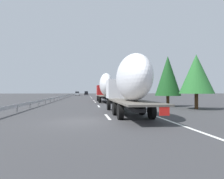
{
  "coord_description": "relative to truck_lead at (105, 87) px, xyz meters",
  "views": [
    {
      "loc": [
        -12.38,
        -0.22,
        1.89
      ],
      "look_at": [
        17.62,
        -4.21,
        2.19
      ],
      "focal_mm": 31.17,
      "sensor_mm": 36.0,
      "label": 1
    }
  ],
  "objects": [
    {
      "name": "ground_plane",
      "position": [
        18.19,
        3.6,
        -2.75
      ],
      "size": [
        260.0,
        260.0,
        0.0
      ],
      "primitive_type": "plane",
      "color": "#38383A"
    },
    {
      "name": "lane_stripe_0",
      "position": [
        -19.81,
        1.8,
        -2.75
      ],
      "size": [
        3.2,
        0.2,
        0.01
      ],
      "primitive_type": "cube",
      "color": "white",
      "rests_on": "ground_plane"
    },
    {
      "name": "lane_stripe_1",
      "position": [
        -9.52,
        1.8,
        -2.75
      ],
      "size": [
        3.2,
        0.2,
        0.01
      ],
      "primitive_type": "cube",
      "color": "white",
      "rests_on": "ground_plane"
    },
    {
      "name": "lane_stripe_2",
      "position": [
        0.02,
        1.8,
        -2.75
      ],
      "size": [
        3.2,
        0.2,
        0.01
      ],
      "primitive_type": "cube",
      "color": "white",
      "rests_on": "ground_plane"
    },
    {
      "name": "lane_stripe_3",
      "position": [
        5.8,
        1.8,
        -2.75
      ],
      "size": [
        3.2,
        0.2,
        0.01
      ],
      "primitive_type": "cube",
      "color": "white",
      "rests_on": "ground_plane"
    },
    {
      "name": "lane_stripe_4",
      "position": [
        19.55,
        1.8,
        -2.75
      ],
      "size": [
        3.2,
        0.2,
        0.01
      ],
      "primitive_type": "cube",
      "color": "white",
      "rests_on": "ground_plane"
    },
    {
      "name": "lane_stripe_5",
      "position": [
        25.87,
        1.8,
        -2.75
      ],
      "size": [
        3.2,
        0.2,
        0.01
      ],
      "primitive_type": "cube",
      "color": "white",
      "rests_on": "ground_plane"
    },
    {
      "name": "lane_stripe_6",
      "position": [
        36.98,
        1.8,
        -2.75
      ],
      "size": [
        3.2,
        0.2,
        0.01
      ],
      "primitive_type": "cube",
      "color": "white",
      "rests_on": "ground_plane"
    },
    {
      "name": "lane_stripe_7",
      "position": [
        45.99,
        1.8,
        -2.75
      ],
      "size": [
        3.2,
        0.2,
        0.01
      ],
      "primitive_type": "cube",
      "color": "white",
      "rests_on": "ground_plane"
    },
    {
      "name": "lane_stripe_8",
      "position": [
        45.25,
        1.8,
        -2.75
      ],
      "size": [
        3.2,
        0.2,
        0.01
      ],
      "primitive_type": "cube",
      "color": "white",
      "rests_on": "ground_plane"
    },
    {
      "name": "edge_line_right",
      "position": [
        23.19,
        -1.9,
        -2.75
      ],
      "size": [
        110.0,
        0.2,
        0.01
      ],
      "primitive_type": "cube",
      "color": "white",
      "rests_on": "ground_plane"
    },
    {
      "name": "truck_lead",
      "position": [
        0.0,
        0.0,
        0.0
      ],
      "size": [
        12.44,
        2.55,
        5.0
      ],
      "color": "#B21919",
      "rests_on": "ground_plane"
    },
    {
      "name": "truck_trailing",
      "position": [
        -19.13,
        -0.0,
        -0.18
      ],
      "size": [
        12.34,
        2.55,
        4.6
      ],
      "color": "silver",
      "rests_on": "ground_plane"
    },
    {
      "name": "car_silver_hatch",
      "position": [
        54.36,
        7.33,
        -1.81
      ],
      "size": [
        4.44,
        1.85,
        1.85
      ],
      "color": "#ADB2B7",
      "rests_on": "ground_plane"
    },
    {
      "name": "car_black_suv",
      "position": [
        62.66,
        3.34,
        -1.77
      ],
      "size": [
        4.79,
        1.86,
        1.97
      ],
      "color": "black",
      "rests_on": "ground_plane"
    },
    {
      "name": "road_sign",
      "position": [
        25.19,
        -3.1,
        -0.66
      ],
      "size": [
        0.1,
        0.9,
        3.02
      ],
      "color": "gray",
      "rests_on": "ground_plane"
    },
    {
      "name": "tree_0",
      "position": [
        -10.69,
        -6.91,
        1.11
      ],
      "size": [
        3.23,
        3.23,
        6.41
      ],
      "color": "#472D19",
      "rests_on": "ground_plane"
    },
    {
      "name": "tree_1",
      "position": [
        -14.84,
        -8.28,
        1.0
      ],
      "size": [
        3.58,
        3.58,
        5.86
      ],
      "color": "#472D19",
      "rests_on": "ground_plane"
    },
    {
      "name": "tree_2",
      "position": [
        43.97,
        -7.81,
        1.39
      ],
      "size": [
        3.26,
        3.26,
        6.96
      ],
      "color": "#472D19",
      "rests_on": "ground_plane"
    },
    {
      "name": "tree_3",
      "position": [
        25.34,
        -9.44,
        1.08
      ],
      "size": [
        3.77,
        3.77,
        5.94
      ],
      "color": "#472D19",
      "rests_on": "ground_plane"
    },
    {
      "name": "tree_4",
      "position": [
        52.13,
        -6.42,
        1.05
      ],
      "size": [
        2.44,
        2.44,
        6.16
      ],
      "color": "#472D19",
      "rests_on": "ground_plane"
    },
    {
      "name": "guardrail_median",
      "position": [
        21.19,
        9.6,
        -2.17
      ],
      "size": [
        94.0,
        0.1,
        0.76
      ],
      "color": "#9EA0A5",
      "rests_on": "ground_plane"
    }
  ]
}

